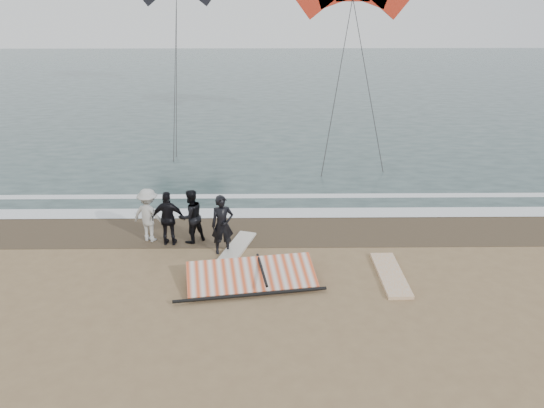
{
  "coord_description": "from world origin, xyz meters",
  "views": [
    {
      "loc": [
        0.28,
        -12.25,
        7.98
      ],
      "look_at": [
        0.46,
        3.0,
        1.6
      ],
      "focal_mm": 35.0,
      "sensor_mm": 36.0,
      "label": 1
    }
  ],
  "objects_px": {
    "board_white": "(391,275)",
    "sail_rig": "(249,275)",
    "board_cream": "(237,247)",
    "man_main": "(222,225)"
  },
  "relations": [
    {
      "from": "board_cream",
      "to": "sail_rig",
      "type": "bearing_deg",
      "value": -60.35
    },
    {
      "from": "board_white",
      "to": "sail_rig",
      "type": "bearing_deg",
      "value": -177.87
    },
    {
      "from": "man_main",
      "to": "board_white",
      "type": "relative_size",
      "value": 0.76
    },
    {
      "from": "board_white",
      "to": "board_cream",
      "type": "distance_m",
      "value": 4.95
    },
    {
      "from": "man_main",
      "to": "board_cream",
      "type": "xyz_separation_m",
      "value": [
        0.43,
        0.28,
        -0.92
      ]
    },
    {
      "from": "board_white",
      "to": "sail_rig",
      "type": "xyz_separation_m",
      "value": [
        -4.15,
        -0.22,
        0.14
      ]
    },
    {
      "from": "sail_rig",
      "to": "board_white",
      "type": "bearing_deg",
      "value": 3.01
    },
    {
      "from": "board_cream",
      "to": "sail_rig",
      "type": "height_order",
      "value": "sail_rig"
    },
    {
      "from": "board_white",
      "to": "sail_rig",
      "type": "distance_m",
      "value": 4.16
    },
    {
      "from": "board_white",
      "to": "board_cream",
      "type": "height_order",
      "value": "board_white"
    }
  ]
}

